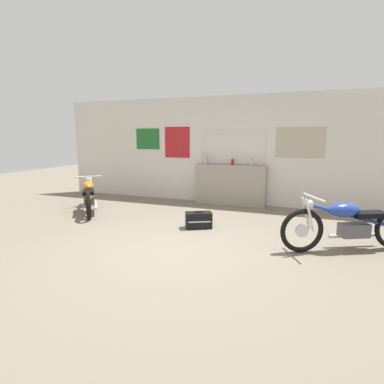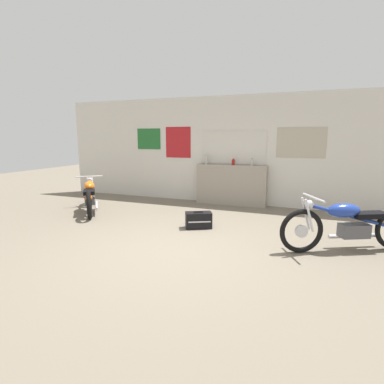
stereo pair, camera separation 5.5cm
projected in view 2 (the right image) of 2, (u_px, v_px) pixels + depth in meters
name	position (u px, v px, depth m)	size (l,w,h in m)	color
ground_plane	(176.00, 250.00, 4.70)	(24.00, 24.00, 0.00)	#706656
wall_back	(232.00, 150.00, 7.81)	(10.00, 0.07, 2.80)	silver
sill_counter	(231.00, 185.00, 7.79)	(1.82, 0.28, 1.04)	gray
bottle_leftmost	(206.00, 159.00, 7.90)	(0.09, 0.09, 0.31)	#B7B2A8
bottle_left_center	(233.00, 162.00, 7.64)	(0.08, 0.08, 0.19)	maroon
bottle_center	(252.00, 162.00, 7.49)	(0.07, 0.07, 0.18)	#B7B2A8
motorcycle_blue	(350.00, 224.00, 4.60)	(2.02, 1.10, 0.87)	black
motorcycle_orange	(90.00, 195.00, 7.09)	(1.34, 1.66, 0.79)	black
hard_case_black	(199.00, 220.00, 5.82)	(0.56, 0.45, 0.34)	black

